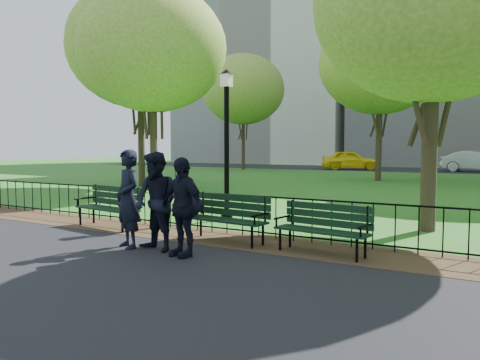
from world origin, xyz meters
The scene contains 19 objects.
ground centered at (0.00, 0.00, 0.00)m, with size 120.00×120.00×0.00m, color #2F6B1C.
dirt_strip centered at (0.00, 1.50, 0.01)m, with size 60.00×1.60×0.01m, color #352316.
far_street centered at (0.00, 35.00, 0.01)m, with size 70.00×9.00×0.01m, color black.
iron_fence centered at (0.00, 2.00, 0.50)m, with size 24.06×0.06×1.00m.
apartment_west centered at (-22.00, 48.00, 13.00)m, with size 22.00×15.00×26.00m, color silver.
park_bench_main centered at (0.32, 1.24, 0.65)m, with size 1.96×0.74×1.04m.
park_bench_left_a centered at (-2.60, 1.27, 0.61)m, with size 1.94×0.82×1.07m.
park_bench_right_a centered at (2.73, 1.26, 0.56)m, with size 1.77×0.73×0.98m.
lamppost centered at (-0.92, 3.74, 2.14)m, with size 0.35×0.35×3.94m.
tree_near_w centered at (-7.72, 8.61, 6.03)m, with size 6.23×6.23×8.68m.
tree_near_e centered at (3.92, 4.69, 5.15)m, with size 5.33×5.33×7.42m.
tree_mid_w centered at (-10.25, 10.58, 6.75)m, with size 6.97×6.97×9.72m.
tree_far_c centered at (-1.28, 20.43, 6.70)m, with size 6.93×6.93×9.66m.
tree_far_w centered at (-14.93, 28.30, 6.87)m, with size 7.09×7.09×9.89m.
person_left centered at (-0.62, -0.17, 0.94)m, with size 0.68×0.45×1.86m, color black.
person_mid centered at (0.03, -0.12, 0.92)m, with size 0.89×0.46×1.82m, color black.
person_right centered at (0.68, -0.20, 0.88)m, with size 1.01×0.42×1.73m, color black.
taxi centered at (-6.78, 32.52, 0.84)m, with size 1.95×4.85×1.65m, color yellow.
sedan_silver centered at (2.77, 33.58, 0.83)m, with size 1.72×4.94×1.63m, color #A2A4A9.
Camera 1 is at (5.69, -6.59, 1.91)m, focal length 35.00 mm.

